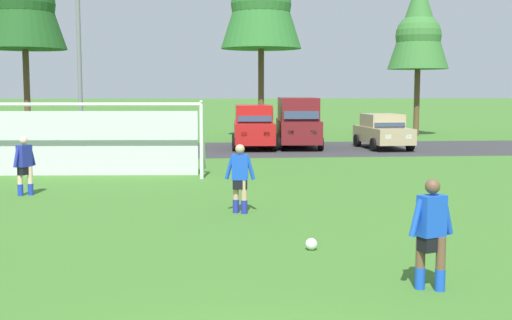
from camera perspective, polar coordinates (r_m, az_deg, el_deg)
name	(u,v)px	position (r m, az deg, el deg)	size (l,w,h in m)	color
ground_plane	(209,181)	(21.09, -4.11, -1.82)	(400.00, 400.00, 0.00)	#3D7028
parking_lot_strip	(205,150)	(32.11, -4.50, 0.92)	(52.00, 8.40, 0.01)	#333335
soccer_ball	(311,244)	(12.07, 4.85, -7.31)	(0.22, 0.22, 0.22)	white
soccer_goal	(94,138)	(22.73, -13.91, 1.87)	(7.53, 2.45, 2.57)	white
player_midfield_center	(431,235)	(9.87, 15.02, -6.29)	(0.74, 0.36, 1.64)	brown
player_defender_far	(25,166)	(19.13, -19.51, -0.49)	(0.52, 0.63, 1.64)	beige
player_winger_left	(240,179)	(15.43, -1.40, -1.65)	(0.73, 0.28, 1.64)	tan
parked_car_slot_left	(23,134)	(31.94, -19.65, 2.12)	(2.22, 4.29, 1.72)	navy
parked_car_slot_center_left	(90,134)	(31.27, -14.27, 2.21)	(2.15, 4.26, 1.72)	black
parked_car_slot_center	(156,132)	(32.31, -8.69, 2.45)	(2.14, 4.25, 1.72)	#194C2D
parked_car_slot_center_right	(254,126)	(32.57, -0.21, 2.97)	(2.31, 4.69, 2.16)	red
parked_car_slot_right	(298,121)	(33.08, 3.67, 3.40)	(2.44, 4.92, 2.52)	maroon
parked_car_slot_far_right	(383,131)	(33.05, 11.00, 2.49)	(2.24, 4.31, 1.72)	tan
tree_mid_right	(419,25)	(43.05, 14.00, 11.34)	(3.80, 3.80, 10.12)	brown
street_lamp	(84,70)	(28.32, -14.75, 7.61)	(2.00, 0.32, 7.21)	slate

